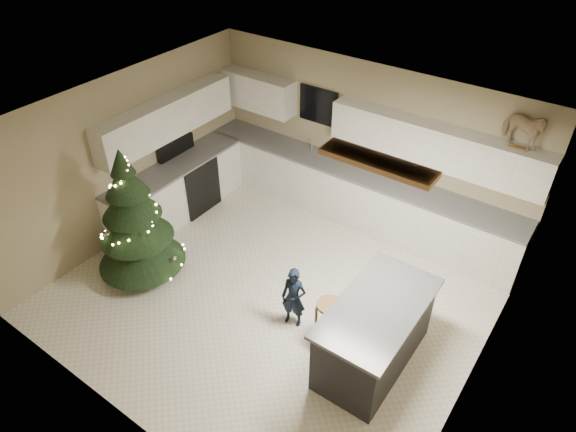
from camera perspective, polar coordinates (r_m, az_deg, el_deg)
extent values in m
plane|color=beige|center=(7.38, -1.59, -8.51)|extent=(5.50, 5.50, 0.00)
cube|color=tan|center=(8.32, 8.70, 8.08)|extent=(5.50, 0.02, 2.60)
cube|color=tan|center=(5.31, -18.69, -13.86)|extent=(5.50, 0.02, 2.60)
cube|color=tan|center=(8.21, -17.42, 6.32)|extent=(0.02, 5.00, 2.60)
cube|color=tan|center=(5.71, 21.27, -10.15)|extent=(0.02, 5.00, 2.60)
cube|color=silver|center=(5.82, -2.03, 9.79)|extent=(5.50, 5.00, 0.02)
cube|color=brown|center=(5.33, 9.93, 5.89)|extent=(1.25, 0.32, 0.06)
cube|color=white|center=(5.35, 9.89, 5.57)|extent=(1.15, 0.24, 0.02)
cube|color=white|center=(8.53, 7.22, 2.31)|extent=(5.48, 0.60, 0.90)
cube|color=white|center=(8.76, -12.22, 2.70)|extent=(0.60, 2.60, 0.90)
cube|color=slate|center=(8.27, 7.43, 4.96)|extent=(5.48, 0.62, 0.04)
cube|color=slate|center=(8.50, -12.58, 5.30)|extent=(0.62, 2.60, 0.04)
cube|color=white|center=(9.01, -3.45, 13.59)|extent=(1.40, 0.35, 0.60)
cube|color=white|center=(7.62, 16.01, 7.59)|extent=(3.20, 0.35, 0.60)
cube|color=white|center=(8.30, -13.33, 10.53)|extent=(0.35, 2.60, 0.60)
cube|color=black|center=(8.51, 3.41, 12.13)|extent=(0.70, 0.04, 0.60)
cube|color=#99999E|center=(8.67, 2.25, 6.73)|extent=(0.55, 0.40, 0.06)
cylinder|color=#99999E|center=(8.67, 2.65, 7.91)|extent=(0.03, 0.03, 0.24)
cube|color=black|center=(8.91, -10.77, 3.55)|extent=(0.64, 0.75, 0.90)
cube|color=black|center=(8.77, -12.39, 7.33)|extent=(0.10, 0.75, 0.30)
cube|color=black|center=(6.35, 9.57, -12.92)|extent=(0.80, 1.60, 0.90)
cube|color=black|center=(6.00, 10.03, -9.98)|extent=(0.90, 1.70, 0.05)
cylinder|color=brown|center=(6.40, 4.65, -9.82)|extent=(0.33, 0.33, 0.04)
cylinder|color=brown|center=(6.60, 3.10, -11.88)|extent=(0.03, 0.03, 0.59)
cylinder|color=brown|center=(6.52, 4.85, -12.73)|extent=(0.03, 0.03, 0.59)
cylinder|color=brown|center=(6.73, 4.19, -10.66)|extent=(0.03, 0.03, 0.59)
cylinder|color=brown|center=(6.66, 5.91, -11.48)|extent=(0.03, 0.03, 0.59)
cube|color=brown|center=(6.70, 4.47, -12.25)|extent=(0.25, 0.03, 0.03)
cylinder|color=#3F2816|center=(7.91, -15.75, -5.07)|extent=(0.11, 0.11, 0.28)
cone|color=black|center=(7.68, -16.19, -3.03)|extent=(1.25, 1.25, 0.64)
cone|color=black|center=(7.43, -16.73, -0.57)|extent=(1.03, 1.03, 0.55)
cone|color=black|center=(7.22, -17.23, 1.75)|extent=(0.81, 0.81, 0.51)
cone|color=black|center=(7.05, -17.70, 3.88)|extent=(0.59, 0.59, 0.46)
cone|color=black|center=(6.91, -18.11, 5.80)|extent=(0.33, 0.33, 0.37)
sphere|color=#FFD88C|center=(7.45, -12.53, -6.57)|extent=(0.03, 0.03, 0.03)
sphere|color=#FFD88C|center=(7.56, -11.66, -5.19)|extent=(0.03, 0.03, 0.03)
sphere|color=#FFD88C|center=(7.70, -11.42, -3.79)|extent=(0.03, 0.03, 0.03)
sphere|color=#FFD88C|center=(7.85, -11.81, -2.53)|extent=(0.03, 0.03, 0.03)
sphere|color=#FFD88C|center=(7.97, -12.70, -1.53)|extent=(0.03, 0.03, 0.03)
sphere|color=#FFD88C|center=(8.06, -13.96, -0.85)|extent=(0.03, 0.03, 0.03)
sphere|color=#FFD88C|center=(8.10, -15.40, -0.51)|extent=(0.03, 0.03, 0.03)
sphere|color=#FFD88C|center=(8.09, -16.86, -0.49)|extent=(0.03, 0.03, 0.03)
sphere|color=#FFD88C|center=(8.02, -18.18, -0.74)|extent=(0.03, 0.03, 0.03)
sphere|color=#FFD88C|center=(7.90, -19.21, -1.19)|extent=(0.03, 0.03, 0.03)
sphere|color=#FFD88C|center=(7.75, -19.85, -1.75)|extent=(0.03, 0.03, 0.03)
sphere|color=#FFD88C|center=(7.58, -20.04, -2.30)|extent=(0.03, 0.03, 0.03)
sphere|color=#FFD88C|center=(7.42, -19.74, -2.74)|extent=(0.03, 0.03, 0.03)
sphere|color=#FFD88C|center=(7.27, -19.03, -2.97)|extent=(0.03, 0.03, 0.03)
sphere|color=#FFD88C|center=(7.17, -18.01, -2.92)|extent=(0.03, 0.03, 0.03)
sphere|color=#FFD88C|center=(7.10, -16.86, -2.56)|extent=(0.03, 0.03, 0.03)
sphere|color=#FFD88C|center=(7.09, -15.77, -1.93)|extent=(0.03, 0.03, 0.03)
sphere|color=#FFD88C|center=(7.12, -14.92, -1.10)|extent=(0.03, 0.03, 0.03)
sphere|color=#FFD88C|center=(7.18, -14.40, -0.18)|extent=(0.03, 0.03, 0.03)
sphere|color=#FFD88C|center=(7.26, -14.29, 0.74)|extent=(0.03, 0.03, 0.03)
sphere|color=#FFD88C|center=(7.34, -14.54, 1.56)|extent=(0.03, 0.03, 0.03)
sphere|color=#FFD88C|center=(7.40, -15.10, 2.23)|extent=(0.03, 0.03, 0.03)
sphere|color=#FFD88C|center=(7.44, -15.86, 2.71)|extent=(0.03, 0.03, 0.03)
sphere|color=#FFD88C|center=(7.45, -16.71, 3.01)|extent=(0.03, 0.03, 0.03)
sphere|color=#FFD88C|center=(7.43, -17.55, 3.14)|extent=(0.03, 0.03, 0.03)
sphere|color=#FFD88C|center=(7.37, -18.28, 3.16)|extent=(0.03, 0.03, 0.03)
sphere|color=#FFD88C|center=(7.30, -18.82, 3.09)|extent=(0.03, 0.03, 0.03)
sphere|color=#FFD88C|center=(7.21, -19.13, 3.02)|extent=(0.03, 0.03, 0.03)
sphere|color=#FFD88C|center=(7.12, -19.19, 2.99)|extent=(0.03, 0.03, 0.03)
sphere|color=#FFD88C|center=(7.03, -19.03, 3.04)|extent=(0.03, 0.03, 0.03)
sphere|color=#FFD88C|center=(6.96, -18.72, 3.21)|extent=(0.03, 0.03, 0.03)
sphere|color=#FFD88C|center=(6.91, -18.32, 3.50)|extent=(0.03, 0.03, 0.03)
sphere|color=#FFD88C|center=(6.89, -17.92, 3.89)|extent=(0.03, 0.03, 0.03)
sphere|color=#FFD88C|center=(6.88, -17.61, 4.37)|extent=(0.03, 0.03, 0.03)
sphere|color=#FFD88C|center=(6.88, -17.42, 4.87)|extent=(0.03, 0.03, 0.03)
sphere|color=#FFD88C|center=(6.89, -17.38, 5.38)|extent=(0.03, 0.03, 0.03)
sphere|color=#FFD88C|center=(6.90, -17.48, 5.84)|extent=(0.03, 0.03, 0.03)
sphere|color=#FFD88C|center=(6.90, -17.69, 6.25)|extent=(0.03, 0.03, 0.03)
sphere|color=silver|center=(7.41, -13.27, -5.30)|extent=(0.06, 0.06, 0.06)
sphere|color=silver|center=(7.95, -15.64, -0.21)|extent=(0.06, 0.06, 0.06)
sphere|color=silver|center=(7.39, -19.32, -1.95)|extent=(0.06, 0.06, 0.06)
sphere|color=silver|center=(7.18, -14.99, 0.16)|extent=(0.06, 0.06, 0.06)
sphere|color=silver|center=(7.37, -17.44, 2.96)|extent=(0.06, 0.06, 0.06)
sphere|color=silver|center=(7.01, -18.42, 3.19)|extent=(0.06, 0.06, 0.06)
sphere|color=silver|center=(6.94, -17.67, 5.30)|extent=(0.06, 0.06, 0.06)
imported|color=black|center=(6.67, 0.64, -9.06)|extent=(0.37, 0.29, 0.91)
cube|color=brown|center=(7.23, 24.05, 6.89)|extent=(0.23, 0.02, 0.02)
cube|color=brown|center=(7.30, 24.20, 7.11)|extent=(0.23, 0.02, 0.02)
imported|color=tan|center=(7.15, 24.65, 8.81)|extent=(0.64, 0.41, 0.50)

